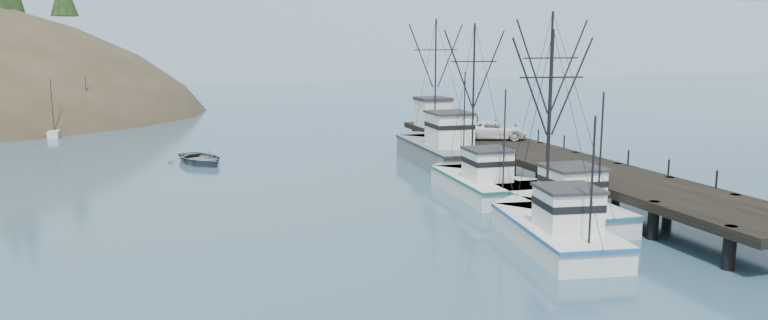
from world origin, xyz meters
TOP-DOWN VIEW (x-y plane):
  - ground at (0.00, 0.00)m, footprint 400.00×400.00m
  - pier at (14.00, 16.00)m, footprint 6.00×44.00m
  - distant_ridge at (10.00, 170.00)m, footprint 360.00×40.00m
  - distant_ridge_far at (-40.00, 185.00)m, footprint 180.00×25.00m
  - trawler_near at (9.07, 6.53)m, footprint 4.23×12.02m
  - trawler_mid at (5.97, 1.69)m, footprint 5.08×11.16m
  - trawler_far at (7.52, 13.58)m, footprint 4.17×11.36m
  - work_vessel at (9.35, 24.48)m, footprint 4.85×14.47m
  - pier_shed at (12.50, 34.00)m, footprint 3.00×3.20m
  - pickup_truck at (13.94, 24.01)m, footprint 6.11×4.29m
  - motorboat at (-9.50, 31.12)m, footprint 5.97×6.94m

SIDE VIEW (x-z plane):
  - ground at x=0.00m, z-range 0.00..0.00m
  - distant_ridge at x=10.00m, z-range -13.00..13.00m
  - distant_ridge_far at x=-40.00m, z-range -9.00..9.00m
  - motorboat at x=-9.50m, z-range -0.60..0.60m
  - trawler_mid at x=5.97m, z-range -4.69..6.32m
  - trawler_near at x=9.07m, z-range -5.23..6.87m
  - trawler_far at x=7.52m, z-range -4.98..6.62m
  - work_vessel at x=9.35m, z-range -4.90..7.36m
  - pier at x=14.00m, z-range 0.69..2.69m
  - pickup_truck at x=13.94m, z-range 2.00..3.55m
  - pier_shed at x=12.50m, z-range 2.02..4.82m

